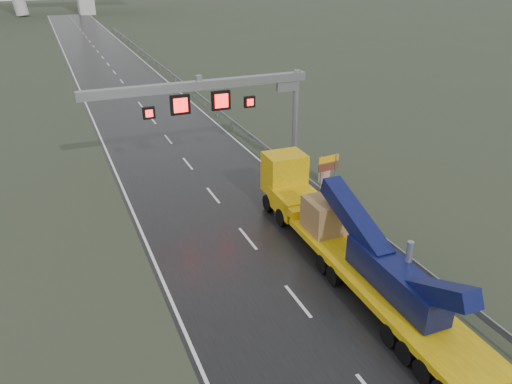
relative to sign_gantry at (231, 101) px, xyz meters
name	(u,v)px	position (x,y,z in m)	size (l,w,h in m)	color
ground	(346,361)	(-2.10, -17.99, -5.61)	(400.00, 400.00, 0.00)	#303827
road	(141,105)	(-2.10, 22.01, -5.60)	(11.00, 200.00, 0.02)	black
guardrail	(227,117)	(4.00, 12.01, -4.91)	(0.20, 140.00, 1.40)	gray
sign_gantry	(231,101)	(0.00, 0.00, 0.00)	(14.90, 1.20, 7.42)	silver
heavy_haul_truck	(338,231)	(1.32, -11.59, -3.98)	(3.01, 18.02, 4.22)	yellow
exit_sign_pair	(328,166)	(5.00, -4.39, -3.79)	(1.52, 0.22, 2.61)	gray
striped_barrier	(324,174)	(5.66, -2.88, -5.01)	(0.71, 0.38, 1.21)	red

